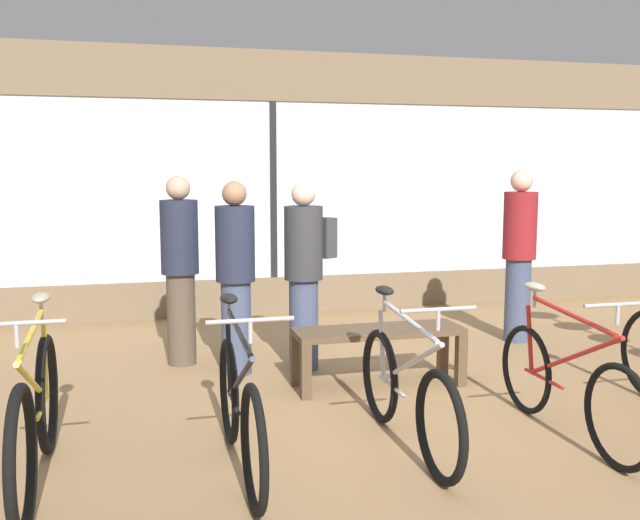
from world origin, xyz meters
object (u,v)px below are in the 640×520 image
at_px(customer_near_rack, 519,252).
at_px(customer_near_bench, 236,274).
at_px(customer_mid_floor, 180,266).
at_px(bicycle_center, 406,392).
at_px(bicycle_left, 239,409).
at_px(bicycle_far_left, 36,417).
at_px(bicycle_right, 566,383).
at_px(customer_by_window, 305,269).
at_px(display_bench, 378,339).

distance_m(customer_near_rack, customer_near_bench, 3.03).
xyz_separation_m(customer_mid_floor, customer_near_bench, (0.45, -0.44, -0.02)).
bearing_deg(customer_near_bench, bicycle_center, -67.21).
height_order(bicycle_left, customer_near_bench, customer_near_bench).
relative_size(bicycle_far_left, customer_mid_floor, 1.06).
bearing_deg(bicycle_right, bicycle_far_left, 178.50).
height_order(bicycle_far_left, customer_near_rack, customer_near_rack).
distance_m(customer_near_rack, customer_mid_floor, 3.44).
xyz_separation_m(bicycle_left, customer_by_window, (0.88, 2.04, 0.52)).
distance_m(bicycle_far_left, bicycle_left, 1.14).
relative_size(bicycle_right, customer_near_bench, 1.01).
distance_m(bicycle_far_left, customer_near_rack, 5.04).
xyz_separation_m(bicycle_right, display_bench, (-0.84, 1.39, 0.02)).
distance_m(bicycle_center, customer_near_rack, 3.29).
xyz_separation_m(bicycle_left, customer_mid_floor, (-0.18, 2.49, 0.53)).
height_order(display_bench, customer_near_bench, customer_near_bench).
bearing_deg(customer_mid_floor, customer_near_bench, -44.49).
distance_m(bicycle_center, customer_mid_floor, 2.76).
distance_m(bicycle_far_left, customer_mid_floor, 2.63).
xyz_separation_m(bicycle_center, customer_near_bench, (-0.82, 1.95, 0.52)).
bearing_deg(bicycle_right, bicycle_center, 175.03).
bearing_deg(bicycle_right, bicycle_left, -179.99).
xyz_separation_m(bicycle_right, customer_near_bench, (-1.92, 2.05, 0.51)).
height_order(bicycle_left, bicycle_center, bicycle_left).
bearing_deg(bicycle_center, bicycle_far_left, -179.77).
xyz_separation_m(bicycle_far_left, customer_mid_floor, (0.96, 2.40, 0.50)).
bearing_deg(customer_near_rack, customer_mid_floor, -179.87).
bearing_deg(bicycle_center, customer_near_bench, 112.79).
relative_size(customer_by_window, customer_mid_floor, 0.97).
relative_size(bicycle_left, customer_mid_floor, 0.98).
relative_size(bicycle_far_left, customer_near_rack, 1.03).
xyz_separation_m(bicycle_right, customer_mid_floor, (-2.37, 2.49, 0.54)).
xyz_separation_m(customer_by_window, customer_near_bench, (-0.62, 0.01, -0.02)).
bearing_deg(customer_mid_floor, bicycle_center, -62.09).
relative_size(bicycle_right, display_bench, 1.21).
height_order(bicycle_left, customer_mid_floor, customer_mid_floor).
relative_size(bicycle_far_left, customer_by_window, 1.09).
distance_m(customer_near_rack, customer_by_window, 2.42).
bearing_deg(bicycle_left, bicycle_far_left, 175.60).
bearing_deg(customer_near_rack, customer_near_bench, -171.54).
xyz_separation_m(bicycle_far_left, bicycle_left, (1.13, -0.09, -0.02)).
relative_size(customer_mid_floor, customer_near_bench, 1.02).
relative_size(display_bench, customer_near_rack, 0.79).
relative_size(bicycle_center, bicycle_right, 1.00).
xyz_separation_m(bicycle_center, display_bench, (0.26, 1.29, 0.03)).
bearing_deg(customer_near_rack, customer_by_window, -169.18).
height_order(bicycle_right, customer_by_window, customer_by_window).
bearing_deg(customer_mid_floor, bicycle_left, -85.88).
relative_size(bicycle_center, display_bench, 1.21).
height_order(bicycle_far_left, bicycle_left, bicycle_far_left).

